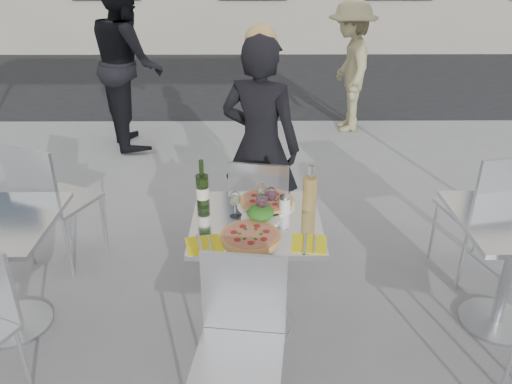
{
  "coord_description": "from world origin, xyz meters",
  "views": [
    {
      "loc": [
        -0.02,
        -2.43,
        2.13
      ],
      "look_at": [
        0.0,
        0.15,
        0.85
      ],
      "focal_mm": 35.0,
      "sensor_mm": 36.0,
      "label": 1
    }
  ],
  "objects_px": {
    "wineglass_red_a": "(262,202)",
    "napkin_right": "(309,243)",
    "pizza_far": "(266,201)",
    "wineglass_red_b": "(271,195)",
    "side_chair_lfar": "(48,195)",
    "sugar_shaker": "(285,204)",
    "pedestrian_b": "(350,67)",
    "napkin_left": "(204,245)",
    "woman_diner": "(260,147)",
    "pedestrian_a": "(128,63)",
    "wine_bottle": "(202,189)",
    "side_chair_rfar": "(490,206)",
    "chair_near": "(241,333)",
    "carafe": "(310,194)",
    "main_table": "(256,252)",
    "salad_plate": "(261,214)",
    "chair_far": "(261,206)",
    "wineglass_white_a": "(235,199)",
    "wineglass_white_b": "(262,191)",
    "pizza_near": "(250,236)"
  },
  "relations": [
    {
      "from": "wine_bottle",
      "to": "sugar_shaker",
      "type": "relative_size",
      "value": 2.76
    },
    {
      "from": "wine_bottle",
      "to": "wineglass_white_b",
      "type": "height_order",
      "value": "wine_bottle"
    },
    {
      "from": "side_chair_rfar",
      "to": "napkin_right",
      "type": "relative_size",
      "value": 4.78
    },
    {
      "from": "carafe",
      "to": "sugar_shaker",
      "type": "height_order",
      "value": "carafe"
    },
    {
      "from": "salad_plate",
      "to": "wineglass_red_a",
      "type": "relative_size",
      "value": 1.4
    },
    {
      "from": "pedestrian_a",
      "to": "wineglass_red_a",
      "type": "relative_size",
      "value": 12.01
    },
    {
      "from": "chair_near",
      "to": "napkin_right",
      "type": "height_order",
      "value": "chair_near"
    },
    {
      "from": "wineglass_white_a",
      "to": "wineglass_white_b",
      "type": "xyz_separation_m",
      "value": [
        0.15,
        0.1,
        0.0
      ]
    },
    {
      "from": "main_table",
      "to": "napkin_right",
      "type": "distance_m",
      "value": 0.43
    },
    {
      "from": "pedestrian_b",
      "to": "napkin_right",
      "type": "distance_m",
      "value": 4.04
    },
    {
      "from": "pedestrian_a",
      "to": "wineglass_red_b",
      "type": "distance_m",
      "value": 3.45
    },
    {
      "from": "side_chair_lfar",
      "to": "sugar_shaker",
      "type": "distance_m",
      "value": 1.73
    },
    {
      "from": "woman_diner",
      "to": "salad_plate",
      "type": "relative_size",
      "value": 7.38
    },
    {
      "from": "side_chair_lfar",
      "to": "pizza_far",
      "type": "bearing_deg",
      "value": -173.57
    },
    {
      "from": "wine_bottle",
      "to": "carafe",
      "type": "height_order",
      "value": "wine_bottle"
    },
    {
      "from": "chair_far",
      "to": "pedestrian_a",
      "type": "xyz_separation_m",
      "value": [
        -1.44,
        2.6,
        0.43
      ]
    },
    {
      "from": "sugar_shaker",
      "to": "napkin_right",
      "type": "height_order",
      "value": "sugar_shaker"
    },
    {
      "from": "pizza_near",
      "to": "wineglass_red_a",
      "type": "bearing_deg",
      "value": 71.8
    },
    {
      "from": "pizza_near",
      "to": "wineglass_red_a",
      "type": "distance_m",
      "value": 0.23
    },
    {
      "from": "side_chair_lfar",
      "to": "wineglass_red_a",
      "type": "bearing_deg",
      "value": 179.9
    },
    {
      "from": "pizza_near",
      "to": "napkin_right",
      "type": "xyz_separation_m",
      "value": [
        0.3,
        -0.06,
        -0.01
      ]
    },
    {
      "from": "side_chair_lfar",
      "to": "carafe",
      "type": "bearing_deg",
      "value": -174.34
    },
    {
      "from": "woman_diner",
      "to": "wineglass_white_a",
      "type": "relative_size",
      "value": 10.31
    },
    {
      "from": "wineglass_red_b",
      "to": "salad_plate",
      "type": "bearing_deg",
      "value": -123.66
    },
    {
      "from": "woman_diner",
      "to": "pizza_far",
      "type": "xyz_separation_m",
      "value": [
        0.02,
        -0.78,
        -0.05
      ]
    },
    {
      "from": "side_chair_rfar",
      "to": "sugar_shaker",
      "type": "relative_size",
      "value": 9.06
    },
    {
      "from": "pedestrian_a",
      "to": "wine_bottle",
      "type": "distance_m",
      "value": 3.24
    },
    {
      "from": "napkin_left",
      "to": "napkin_right",
      "type": "bearing_deg",
      "value": -12.26
    },
    {
      "from": "pedestrian_b",
      "to": "wineglass_white_b",
      "type": "relative_size",
      "value": 9.96
    },
    {
      "from": "pedestrian_a",
      "to": "wineglass_white_a",
      "type": "height_order",
      "value": "pedestrian_a"
    },
    {
      "from": "pizza_far",
      "to": "wineglass_red_b",
      "type": "height_order",
      "value": "wineglass_red_b"
    },
    {
      "from": "pedestrian_b",
      "to": "pizza_far",
      "type": "xyz_separation_m",
      "value": [
        -1.11,
        -3.5,
        -0.02
      ]
    },
    {
      "from": "chair_near",
      "to": "wineglass_red_b",
      "type": "height_order",
      "value": "wineglass_red_b"
    },
    {
      "from": "wine_bottle",
      "to": "napkin_left",
      "type": "height_order",
      "value": "wine_bottle"
    },
    {
      "from": "sugar_shaker",
      "to": "wineglass_white_a",
      "type": "distance_m",
      "value": 0.29
    },
    {
      "from": "side_chair_lfar",
      "to": "napkin_right",
      "type": "distance_m",
      "value": 1.96
    },
    {
      "from": "side_chair_lfar",
      "to": "napkin_right",
      "type": "relative_size",
      "value": 4.73
    },
    {
      "from": "pizza_far",
      "to": "salad_plate",
      "type": "relative_size",
      "value": 1.61
    },
    {
      "from": "napkin_left",
      "to": "pizza_far",
      "type": "bearing_deg",
      "value": 40.59
    },
    {
      "from": "main_table",
      "to": "wineglass_red_b",
      "type": "height_order",
      "value": "wineglass_red_b"
    },
    {
      "from": "pedestrian_a",
      "to": "salad_plate",
      "type": "height_order",
      "value": "pedestrian_a"
    },
    {
      "from": "pizza_near",
      "to": "pizza_far",
      "type": "bearing_deg",
      "value": 76.07
    },
    {
      "from": "woman_diner",
      "to": "salad_plate",
      "type": "bearing_deg",
      "value": 111.06
    },
    {
      "from": "wineglass_red_a",
      "to": "carafe",
      "type": "bearing_deg",
      "value": 16.45
    },
    {
      "from": "salad_plate",
      "to": "wineglass_red_a",
      "type": "height_order",
      "value": "wineglass_red_a"
    },
    {
      "from": "chair_near",
      "to": "woman_diner",
      "type": "distance_m",
      "value": 1.65
    },
    {
      "from": "wine_bottle",
      "to": "wineglass_red_a",
      "type": "bearing_deg",
      "value": -24.1
    },
    {
      "from": "chair_near",
      "to": "carafe",
      "type": "distance_m",
      "value": 0.9
    },
    {
      "from": "wineglass_red_a",
      "to": "napkin_right",
      "type": "bearing_deg",
      "value": -47.57
    },
    {
      "from": "main_table",
      "to": "pedestrian_b",
      "type": "relative_size",
      "value": 0.48
    }
  ]
}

